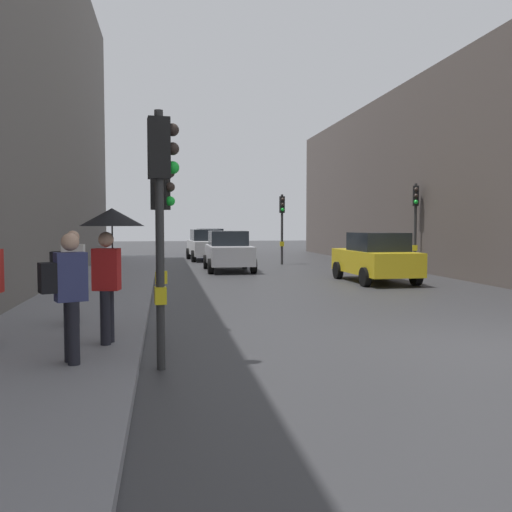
{
  "coord_description": "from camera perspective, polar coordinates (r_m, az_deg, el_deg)",
  "views": [
    {
      "loc": [
        -5.2,
        -8.25,
        2.04
      ],
      "look_at": [
        -2.59,
        7.3,
        1.14
      ],
      "focal_mm": 38.54,
      "sensor_mm": 36.0,
      "label": 1
    }
  ],
  "objects": [
    {
      "name": "pedestrian_with_umbrella",
      "position": [
        8.91,
        -14.88,
        1.87
      ],
      "size": [
        1.0,
        1.0,
        2.14
      ],
      "color": "black",
      "rests_on": "sidewalk_kerb"
    },
    {
      "name": "car_white_compact",
      "position": [
        31.56,
        -5.17,
        1.16
      ],
      "size": [
        2.21,
        4.3,
        1.76
      ],
      "color": "silver",
      "rests_on": "ground"
    },
    {
      "name": "building_facade_right",
      "position": [
        30.54,
        23.99,
        7.1
      ],
      "size": [
        12.0,
        30.91,
        8.45
      ],
      "primitive_type": "cube",
      "color": "#5B514C",
      "rests_on": "ground"
    },
    {
      "name": "sidewalk_kerb",
      "position": [
        14.5,
        -16.9,
        -4.64
      ],
      "size": [
        3.03,
        40.0,
        0.16
      ],
      "primitive_type": "cube",
      "color": "gray",
      "rests_on": "ground"
    },
    {
      "name": "traffic_light_near_right",
      "position": [
        10.39,
        -9.74,
        4.36
      ],
      "size": [
        0.45,
        0.34,
        3.26
      ],
      "color": "#2D2D2D",
      "rests_on": "ground"
    },
    {
      "name": "ground_plane",
      "position": [
        9.96,
        22.49,
        -8.81
      ],
      "size": [
        120.0,
        120.0,
        0.0
      ],
      "primitive_type": "plane",
      "color": "#38383A"
    },
    {
      "name": "traffic_light_near_left",
      "position": [
        7.78,
        -9.82,
        6.57
      ],
      "size": [
        0.44,
        0.27,
        3.62
      ],
      "color": "#2D2D2D",
      "rests_on": "ground"
    },
    {
      "name": "car_yellow_taxi",
      "position": [
        19.88,
        12.3,
        -0.15
      ],
      "size": [
        2.09,
        4.24,
        1.76
      ],
      "color": "yellow",
      "rests_on": "ground"
    },
    {
      "name": "traffic_light_far_median",
      "position": [
        28.08,
        2.73,
        4.15
      ],
      "size": [
        0.25,
        0.43,
        3.58
      ],
      "color": "#2D2D2D",
      "rests_on": "ground"
    },
    {
      "name": "car_blue_van",
      "position": [
        37.3,
        -4.78,
        1.49
      ],
      "size": [
        2.15,
        4.27,
        1.76
      ],
      "color": "navy",
      "rests_on": "ground"
    },
    {
      "name": "traffic_light_mid_street",
      "position": [
        24.1,
        16.23,
        4.47
      ],
      "size": [
        0.33,
        0.45,
        3.76
      ],
      "color": "#2D2D2D",
      "rests_on": "ground"
    },
    {
      "name": "car_silver_hatchback",
      "position": [
        24.22,
        -2.88,
        0.52
      ],
      "size": [
        2.04,
        4.21,
        1.76
      ],
      "color": "#BCBCC1",
      "rests_on": "ground"
    },
    {
      "name": "pedestrian_with_black_backpack",
      "position": [
        10.91,
        -18.64,
        -1.52
      ],
      "size": [
        0.6,
        0.36,
        1.77
      ],
      "color": "black",
      "rests_on": "sidewalk_kerb"
    },
    {
      "name": "pedestrian_with_grey_backpack",
      "position": [
        7.82,
        -18.98,
        -3.37
      ],
      "size": [
        0.66,
        0.48,
        1.77
      ],
      "color": "black",
      "rests_on": "sidewalk_kerb"
    }
  ]
}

